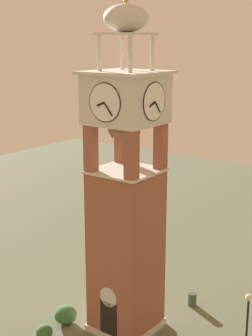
# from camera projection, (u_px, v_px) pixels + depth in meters

# --- Properties ---
(ground) EXTENTS (80.00, 80.00, 0.00)m
(ground) POSITION_uv_depth(u_px,v_px,m) (126.00, 327.00, 28.70)
(ground) COLOR #5B664C
(clock_tower) EXTENTS (3.74, 3.74, 17.77)m
(clock_tower) POSITION_uv_depth(u_px,v_px,m) (126.00, 205.00, 26.90)
(clock_tower) COLOR #93543D
(clock_tower) RESTS_ON ground
(lamp_post) EXTENTS (0.36, 0.36, 3.42)m
(lamp_post) POSITION_uv_depth(u_px,v_px,m) (248.00, 312.00, 25.63)
(lamp_post) COLOR black
(lamp_post) RESTS_ON ground
(trash_bin) EXTENTS (0.52, 0.52, 0.80)m
(trash_bin) POSITION_uv_depth(u_px,v_px,m) (192.00, 299.00, 30.95)
(trash_bin) COLOR #38513D
(trash_bin) RESTS_ON ground
(shrub_near_entry) EXTENTS (1.29, 1.29, 1.05)m
(shrub_near_entry) POSITION_uv_depth(u_px,v_px,m) (66.00, 315.00, 28.97)
(shrub_near_entry) COLOR #336638
(shrub_near_entry) RESTS_ON ground
(shrub_left_of_tower) EXTENTS (0.90, 0.90, 0.81)m
(shrub_left_of_tower) POSITION_uv_depth(u_px,v_px,m) (44.00, 332.00, 27.47)
(shrub_left_of_tower) COLOR #336638
(shrub_left_of_tower) RESTS_ON ground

